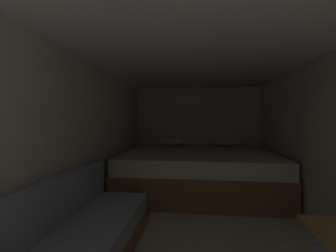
% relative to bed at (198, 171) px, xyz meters
% --- Properties ---
extents(ground_plane, '(7.30, 7.30, 0.00)m').
position_rel_bed_xyz_m(ground_plane, '(0.00, -1.61, -0.35)').
color(ground_plane, beige).
extents(wall_back, '(2.77, 0.05, 1.96)m').
position_rel_bed_xyz_m(wall_back, '(0.00, 1.07, 0.63)').
color(wall_back, beige).
rests_on(wall_back, ground).
extents(wall_left, '(0.05, 5.30, 1.96)m').
position_rel_bed_xyz_m(wall_left, '(-1.36, -1.61, 0.63)').
color(wall_left, beige).
rests_on(wall_left, ground).
extents(ceiling_slab, '(2.77, 5.30, 0.05)m').
position_rel_bed_xyz_m(ceiling_slab, '(0.00, -1.61, 1.64)').
color(ceiling_slab, white).
rests_on(ceiling_slab, wall_left).
extents(bed, '(2.55, 2.01, 0.85)m').
position_rel_bed_xyz_m(bed, '(0.00, 0.00, 0.00)').
color(bed, olive).
rests_on(bed, ground).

